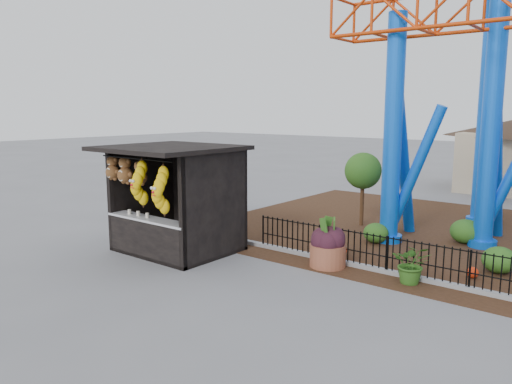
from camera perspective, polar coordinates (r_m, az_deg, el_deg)
The scene contains 9 objects.
ground at distance 12.35m, azimuth -3.41°, elevation -10.22°, with size 120.00×120.00×0.00m, color slate.
mulch_bed at distance 17.54m, azimuth 25.05°, elevation -5.14°, with size 18.00×12.00×0.02m, color #331E11.
curb at distance 12.89m, azimuth 19.65°, elevation -9.64°, with size 18.00×0.18×0.12m, color gray.
prize_booth at distance 14.66m, azimuth -9.81°, elevation -1.02°, with size 3.50×3.40×3.12m.
picket_fence at distance 12.52m, azimuth 23.69°, elevation -8.34°, with size 12.20×0.06×1.00m, color black, non-canonical shape.
terracotta_planter at distance 13.50m, azimuth 8.19°, elevation -7.20°, with size 0.96×0.96×0.62m, color #955036.
planter_foliage at distance 13.34m, azimuth 8.26°, elevation -4.60°, with size 0.70×0.70×0.64m, color black.
potted_plant at distance 12.63m, azimuth 17.41°, elevation -7.83°, with size 0.90×0.78×1.00m, color #1F581A.
landscaping at distance 15.38m, azimuth 25.24°, elevation -5.86°, with size 8.78×4.17×0.75m.
Camera 1 is at (7.82, -8.61, 4.14)m, focal length 35.00 mm.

